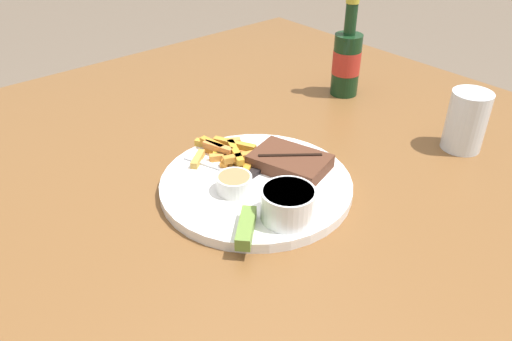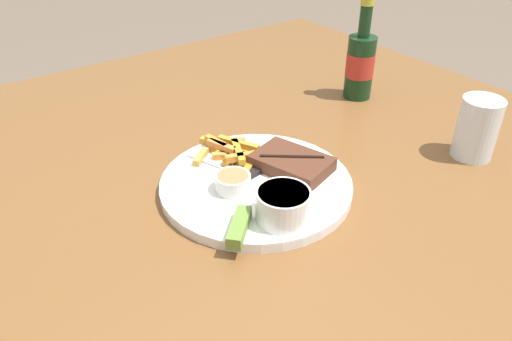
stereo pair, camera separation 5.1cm
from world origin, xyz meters
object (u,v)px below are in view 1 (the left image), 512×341
Objects in this scene: coleslaw_cup at (288,203)px; pickle_spear at (246,228)px; beer_bottle at (347,61)px; dipping_sauce_cup at (234,183)px; drinking_glass at (466,121)px; knife_utensil at (265,165)px; fork_utensil at (213,166)px; dinner_plate at (256,185)px; steak_portion at (290,162)px.

coleslaw_cup is 0.07m from pickle_spear.
beer_bottle is (-0.27, 0.44, 0.04)m from coleslaw_cup.
dipping_sauce_cup is 0.50× the size of drinking_glass.
coleslaw_cup is 0.15m from knife_utensil.
coleslaw_cup is 0.19m from fork_utensil.
pickle_spear is 0.58m from beer_bottle.
drinking_glass is at bearing 68.99° from dinner_plate.
beer_bottle reaches higher than fork_utensil.
dipping_sauce_cup is 0.11m from pickle_spear.
pickle_spear is 0.19m from fork_utensil.
knife_utensil is 1.42× the size of drinking_glass.
beer_bottle is at bearing 116.82° from steak_portion.
fork_utensil is 0.09m from knife_utensil.
drinking_glass is at bearing -3.92° from beer_bottle.
coleslaw_cup reaches higher than fork_utensil.
beer_bottle is at bearing 111.81° from dinner_plate.
pickle_spear is at bearing -63.13° from beer_bottle.
beer_bottle is (-0.26, 0.51, 0.05)m from pickle_spear.
dinner_plate is at bearing -111.01° from drinking_glass.
knife_utensil is at bearing 129.79° from pickle_spear.
knife_utensil is at bearing -68.97° from beer_bottle.
fork_utensil reaches higher than dinner_plate.
beer_bottle reaches higher than steak_portion.
dipping_sauce_cup reaches higher than dinner_plate.
beer_bottle reaches higher than drinking_glass.
drinking_glass reaches higher than steak_portion.
steak_portion is 0.35m from drinking_glass.
dinner_plate is at bearing -68.19° from beer_bottle.
dipping_sauce_cup is (-0.11, -0.02, -0.01)m from coleslaw_cup.
fork_utensil is (-0.18, 0.07, -0.01)m from pickle_spear.
dinner_plate is 2.50× the size of fork_utensil.
dipping_sauce_cup is 0.79× the size of pickle_spear.
coleslaw_cup is at bearing -45.13° from steak_portion.
dipping_sauce_cup reaches higher than pickle_spear.
pickle_spear is at bearing -96.50° from drinking_glass.
pickle_spear is at bearing -63.04° from steak_portion.
dipping_sauce_cup is 0.45× the size of fork_utensil.
dipping_sauce_cup is 0.08m from fork_utensil.
pickle_spear is (-0.01, -0.07, -0.02)m from coleslaw_cup.
coleslaw_cup is 0.50× the size of knife_utensil.
steak_portion reaches higher than fork_utensil.
dipping_sauce_cup reaches higher than steak_portion.
drinking_glass reaches higher than pickle_spear.
dinner_plate is 1.97× the size of knife_utensil.
knife_utensil is (0.06, 0.07, 0.00)m from fork_utensil.
dipping_sauce_cup is at bearing -170.68° from coleslaw_cup.
steak_portion is 0.12m from dipping_sauce_cup.
steak_portion is (0.01, 0.07, 0.02)m from dinner_plate.
drinking_glass is (0.17, 0.35, 0.04)m from knife_utensil.
drinking_glass is (0.06, 0.49, 0.03)m from pickle_spear.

